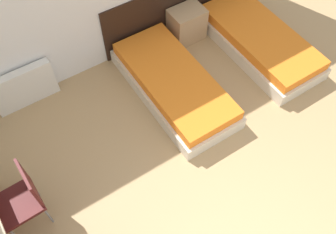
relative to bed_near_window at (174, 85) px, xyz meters
name	(u,v)px	position (x,y,z in m)	size (l,w,h in m)	color
headboard_panel	(179,7)	(0.78, 1.05, 0.27)	(2.57, 0.03, 0.90)	black
bed_near_window	(174,85)	(0.00, 0.00, 0.00)	(0.92, 2.03, 0.36)	beige
bed_near_door	(259,41)	(1.55, 0.00, 0.00)	(0.92, 2.03, 0.36)	beige
nightstand	(187,24)	(0.78, 0.82, 0.09)	(0.52, 0.39, 0.53)	tan
radiator	(24,88)	(-1.77, 0.97, 0.12)	(0.86, 0.12, 0.60)	silver
chair_near_laptop	(22,198)	(-2.32, -0.62, 0.32)	(0.46, 0.46, 0.91)	#511919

